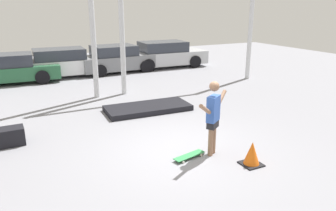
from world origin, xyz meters
The scene contains 9 objects.
ground_plane centered at (0.00, 0.00, 0.00)m, with size 36.00×36.00×0.00m, color gray.
skateboarder centered at (0.54, -0.47, 1.00)m, with size 1.29×0.90×1.78m.
skateboard centered at (-0.05, -0.43, 0.06)m, with size 0.86×0.39×0.08m.
manual_pad centered at (0.53, 3.30, 0.09)m, with size 2.81×1.26×0.18m, color black.
parked_car_green centered at (-3.45, 9.86, 0.63)m, with size 4.34×2.05×1.32m.
parked_car_white centered at (-1.01, 10.27, 0.66)m, with size 4.38×2.02×1.37m.
parked_car_grey centered at (1.73, 10.20, 0.67)m, with size 4.02×2.10×1.39m.
parked_car_silver centered at (4.63, 10.28, 0.70)m, with size 4.62×2.18×1.44m.
traffic_cone centered at (1.02, -1.33, 0.26)m, with size 0.44×0.44×0.54m.
Camera 1 is at (-3.62, -6.37, 3.42)m, focal length 35.00 mm.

